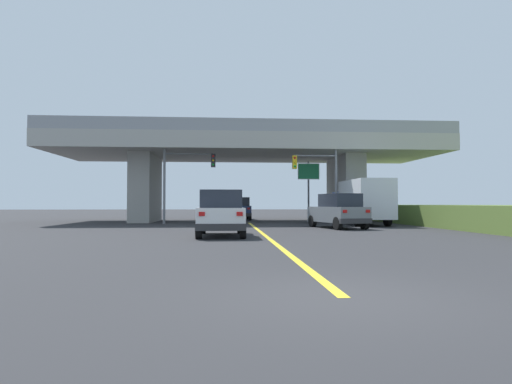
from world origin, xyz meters
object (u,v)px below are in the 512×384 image
(suv_crossing, at_px, (338,211))
(suv_lead, at_px, (221,213))
(traffic_signal_farside, at_px, (182,173))
(highway_sign, at_px, (309,177))
(traffic_signal_nearside, at_px, (321,174))
(sedan_oncoming, at_px, (239,208))
(box_truck, at_px, (362,201))

(suv_crossing, bearing_deg, suv_lead, -152.49)
(traffic_signal_farside, relative_size, highway_sign, 1.18)
(traffic_signal_nearside, bearing_deg, highway_sign, 99.34)
(suv_crossing, xyz_separation_m, traffic_signal_nearside, (0.26, 5.61, 2.54))
(traffic_signal_nearside, distance_m, traffic_signal_farside, 10.00)
(traffic_signal_farside, bearing_deg, traffic_signal_nearside, -4.33)
(sedan_oncoming, bearing_deg, suv_lead, -94.10)
(suv_crossing, distance_m, box_truck, 5.04)
(suv_lead, relative_size, sedan_oncoming, 0.89)
(box_truck, bearing_deg, traffic_signal_nearside, 150.05)
(suv_crossing, bearing_deg, box_truck, 43.18)
(box_truck, xyz_separation_m, sedan_oncoming, (-8.13, 10.24, -0.59))
(sedan_oncoming, height_order, traffic_signal_farside, traffic_signal_farside)
(box_truck, xyz_separation_m, highway_sign, (-2.95, 4.01, 1.91))
(suv_crossing, xyz_separation_m, sedan_oncoming, (-5.34, 14.40, 0.00))
(suv_lead, bearing_deg, highway_sign, 64.58)
(suv_lead, distance_m, suv_crossing, 8.92)
(box_truck, relative_size, traffic_signal_farside, 1.30)
(sedan_oncoming, distance_m, traffic_signal_nearside, 10.72)
(traffic_signal_nearside, relative_size, highway_sign, 1.17)
(suv_lead, bearing_deg, suv_crossing, 40.45)
(suv_crossing, relative_size, highway_sign, 1.00)
(box_truck, xyz_separation_m, traffic_signal_nearside, (-2.53, 1.46, 1.94))
(sedan_oncoming, bearing_deg, traffic_signal_farside, -118.57)
(suv_lead, relative_size, box_truck, 0.59)
(suv_lead, relative_size, traffic_signal_nearside, 0.78)
(suv_lead, height_order, box_truck, box_truck)
(box_truck, bearing_deg, highway_sign, 126.33)
(box_truck, bearing_deg, suv_crossing, -123.88)
(suv_lead, height_order, suv_crossing, same)
(traffic_signal_nearside, bearing_deg, suv_crossing, -92.69)
(highway_sign, bearing_deg, traffic_signal_nearside, -80.66)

